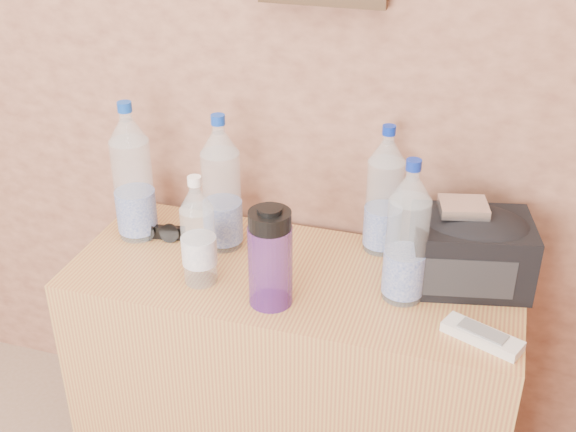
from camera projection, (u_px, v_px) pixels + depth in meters
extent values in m
cube|color=tan|center=(293.00, 380.00, 1.92)|extent=(1.09, 0.45, 0.68)
cylinder|color=silver|center=(133.00, 180.00, 1.84)|extent=(0.10, 0.10, 0.32)
cylinder|color=#1042B1|center=(124.00, 107.00, 1.74)|extent=(0.04, 0.04, 0.02)
cylinder|color=#AAC4D1|center=(221.00, 191.00, 1.79)|extent=(0.10, 0.10, 0.31)
cylinder|color=#103DB8|center=(218.00, 120.00, 1.70)|extent=(0.03, 0.03, 0.02)
cylinder|color=silver|center=(384.00, 197.00, 1.78)|extent=(0.09, 0.09, 0.29)
cylinder|color=#0928AA|center=(389.00, 130.00, 1.70)|extent=(0.03, 0.03, 0.02)
cylinder|color=silver|center=(407.00, 240.00, 1.59)|extent=(0.09, 0.09, 0.30)
cylinder|color=#0E289B|center=(414.00, 165.00, 1.51)|extent=(0.03, 0.03, 0.02)
cylinder|color=white|center=(198.00, 237.00, 1.67)|extent=(0.08, 0.08, 0.24)
cylinder|color=white|center=(194.00, 181.00, 1.60)|extent=(0.03, 0.03, 0.02)
cylinder|color=#502282|center=(270.00, 265.00, 1.60)|extent=(0.10, 0.10, 0.19)
cylinder|color=black|center=(270.00, 218.00, 1.54)|extent=(0.09, 0.09, 0.05)
cube|color=white|center=(482.00, 336.00, 1.52)|extent=(0.18, 0.12, 0.02)
cube|color=silver|center=(463.00, 207.00, 1.63)|extent=(0.12, 0.11, 0.02)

